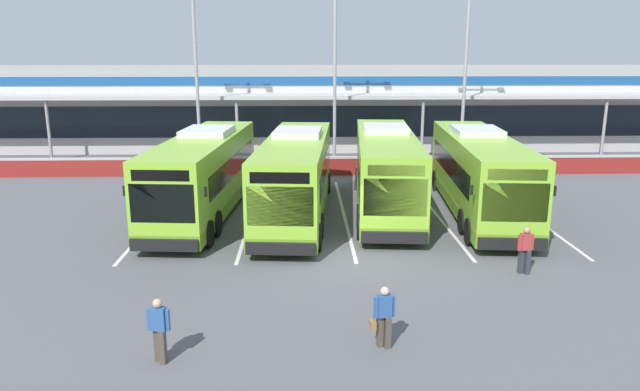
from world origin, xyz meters
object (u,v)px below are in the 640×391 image
pedestrian_in_dark_coat (159,328)px  pedestrian_near_bin (525,249)px  pedestrian_with_handbag (383,316)px  coach_bus_centre (386,171)px  coach_bus_left_centre (296,177)px  lamp_post_east (466,66)px  coach_bus_right_centre (479,175)px  coach_bus_leftmost (204,175)px  lamp_post_west (196,66)px  lamp_post_centre (335,66)px

pedestrian_in_dark_coat → pedestrian_near_bin: same height
pedestrian_with_handbag → coach_bus_centre: bearing=81.9°
pedestrian_near_bin → coach_bus_left_centre: bearing=136.5°
pedestrian_near_bin → lamp_post_east: size_ratio=0.15×
coach_bus_right_centre → coach_bus_left_centre: bearing=-178.1°
coach_bus_centre → pedestrian_with_handbag: bearing=-98.1°
coach_bus_leftmost → pedestrian_in_dark_coat: size_ratio=7.60×
coach_bus_right_centre → lamp_post_west: bearing=143.2°
lamp_post_west → lamp_post_east: bearing=-0.6°
coach_bus_leftmost → pedestrian_near_bin: coach_bus_leftmost is taller
coach_bus_centre → lamp_post_west: (-10.25, 9.86, 4.50)m
coach_bus_centre → coach_bus_right_centre: 4.19m
coach_bus_left_centre → lamp_post_east: (10.26, 10.81, 4.50)m
lamp_post_west → lamp_post_centre: bearing=0.7°
coach_bus_left_centre → coach_bus_right_centre: (8.25, 0.27, 0.00)m
pedestrian_in_dark_coat → lamp_post_west: (-2.98, 23.62, 5.42)m
pedestrian_in_dark_coat → lamp_post_east: lamp_post_east is taller
coach_bus_left_centre → lamp_post_east: lamp_post_east is taller
lamp_post_west → lamp_post_centre: size_ratio=1.00×
lamp_post_centre → pedestrian_with_handbag: bearing=-90.1°
coach_bus_left_centre → pedestrian_near_bin: size_ratio=7.60×
pedestrian_with_handbag → pedestrian_in_dark_coat: 5.43m
coach_bus_left_centre → pedestrian_near_bin: coach_bus_left_centre is taller
lamp_post_east → lamp_post_west: bearing=179.4°
coach_bus_leftmost → coach_bus_centre: 8.30m
coach_bus_leftmost → pedestrian_in_dark_coat: 13.21m
coach_bus_right_centre → lamp_post_east: lamp_post_east is taller
pedestrian_in_dark_coat → lamp_post_centre: size_ratio=0.15×
pedestrian_in_dark_coat → pedestrian_near_bin: bearing=26.6°
coach_bus_leftmost → pedestrian_with_handbag: 14.15m
coach_bus_right_centre → lamp_post_east: (2.02, 10.54, 4.50)m
pedestrian_with_handbag → pedestrian_in_dark_coat: bearing=-174.1°
coach_bus_leftmost → coach_bus_right_centre: size_ratio=1.00×
pedestrian_near_bin → lamp_post_west: (-13.75, 18.23, 5.42)m
coach_bus_right_centre → pedestrian_near_bin: (-0.60, -7.51, -0.91)m
coach_bus_leftmost → pedestrian_with_handbag: coach_bus_leftmost is taller
coach_bus_right_centre → pedestrian_in_dark_coat: coach_bus_right_centre is taller
coach_bus_left_centre → pedestrian_with_handbag: size_ratio=7.60×
coach_bus_centre → pedestrian_near_bin: 9.12m
pedestrian_with_handbag → lamp_post_east: bearing=70.8°
pedestrian_in_dark_coat → lamp_post_centre: (5.43, 23.73, 5.42)m
pedestrian_in_dark_coat → lamp_post_west: size_ratio=0.15×
coach_bus_left_centre → pedestrian_near_bin: bearing=-43.5°
lamp_post_west → lamp_post_east: (16.37, -0.18, 0.00)m
coach_bus_right_centre → pedestrian_near_bin: 7.59m
coach_bus_leftmost → pedestrian_with_handbag: size_ratio=7.60×
pedestrian_near_bin → lamp_post_centre: lamp_post_centre is taller
coach_bus_leftmost → coach_bus_right_centre: same height
coach_bus_left_centre → pedestrian_in_dark_coat: size_ratio=7.60×
coach_bus_left_centre → lamp_post_centre: bearing=78.3°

